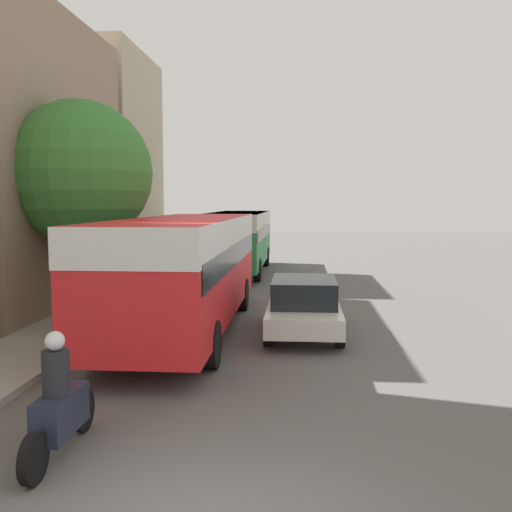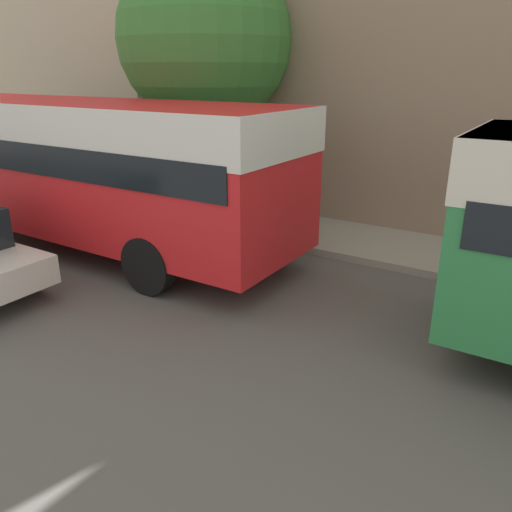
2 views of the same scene
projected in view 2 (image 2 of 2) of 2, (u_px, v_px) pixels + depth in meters
building_midblock at (354, 27)px, 13.25m from camera, size 5.55×9.01×9.26m
bus_lead at (72, 153)px, 10.31m from camera, size 2.65×10.22×2.99m
street_tree at (205, 40)px, 11.48m from camera, size 4.01×4.01×6.08m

